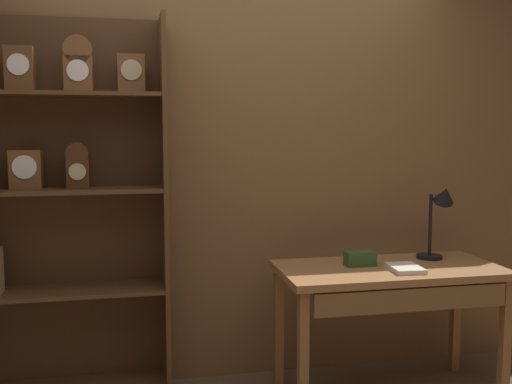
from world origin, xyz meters
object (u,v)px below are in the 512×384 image
object	(u,v)px
toolbox_small	(360,259)
bookshelf	(48,204)
workbench	(391,284)
desk_lamp	(440,212)
open_repair_manual	(405,268)

from	to	relation	value
toolbox_small	bookshelf	bearing A→B (deg)	171.30
workbench	desk_lamp	xyz separation A→B (m)	(0.36, 0.13, 0.38)
desk_lamp	open_repair_manual	bearing A→B (deg)	-145.77
bookshelf	open_repair_manual	size ratio (longest dim) A/B	9.69
bookshelf	toolbox_small	distance (m)	1.74
bookshelf	workbench	bearing A→B (deg)	-10.35
toolbox_small	open_repair_manual	bearing A→B (deg)	-39.25
open_repair_manual	bookshelf	bearing A→B (deg)	171.34
desk_lamp	open_repair_manual	world-z (taller)	desk_lamp
open_repair_manual	desk_lamp	bearing A→B (deg)	38.09
bookshelf	workbench	distance (m)	1.93
workbench	bookshelf	bearing A→B (deg)	169.65
bookshelf	desk_lamp	size ratio (longest dim) A/B	4.68
bookshelf	open_repair_manual	distance (m)	1.97
desk_lamp	toolbox_small	world-z (taller)	desk_lamp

